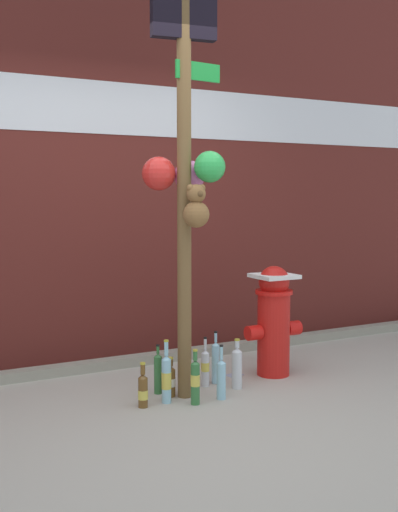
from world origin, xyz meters
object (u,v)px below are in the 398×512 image
at_px(memorial_post, 185,159).
at_px(bottle_2, 216,362).
at_px(fire_hydrant, 274,318).
at_px(bottle_5, 195,381).
at_px(bottle_0, 221,378).
at_px(bottle_7, 205,367).
at_px(bottle_6, 166,378).
at_px(bottle_4, 237,367).
at_px(bottle_3, 171,380).
at_px(bottle_1, 143,390).
at_px(bottle_8, 158,373).

bearing_deg(memorial_post, bottle_2, 27.01).
relative_size(fire_hydrant, bottle_5, 2.28).
bearing_deg(fire_hydrant, bottle_0, -153.75).
relative_size(memorial_post, bottle_5, 7.42).
bearing_deg(bottle_2, bottle_5, -135.36).
bearing_deg(bottle_7, fire_hydrant, 1.31).
height_order(bottle_0, bottle_6, bottle_6).
relative_size(bottle_2, bottle_7, 1.07).
height_order(bottle_4, bottle_5, bottle_5).
height_order(bottle_3, bottle_4, bottle_4).
relative_size(fire_hydrant, bottle_7, 2.33).
bearing_deg(memorial_post, bottle_1, -168.55).
bearing_deg(bottle_5, bottle_3, 107.67).
xyz_separation_m(memorial_post, bottle_3, (-0.09, 0.04, -1.52)).
xyz_separation_m(fire_hydrant, bottle_5, (-0.86, -0.34, -0.28)).
bearing_deg(bottle_1, bottle_2, 19.41).
height_order(fire_hydrant, bottle_4, fire_hydrant).
bearing_deg(bottle_8, memorial_post, -46.38).
distance_m(bottle_4, bottle_8, 0.57).
height_order(bottle_4, bottle_7, bottle_7).
xyz_separation_m(bottle_0, bottle_6, (-0.36, 0.11, 0.02)).
height_order(bottle_6, bottle_7, bottle_6).
bearing_deg(bottle_4, bottle_8, 163.74).
xyz_separation_m(bottle_3, bottle_4, (0.50, -0.06, 0.04)).
bearing_deg(bottle_8, bottle_4, -16.26).
relative_size(bottle_1, bottle_4, 0.83).
bearing_deg(bottle_3, fire_hydrant, 6.75).
xyz_separation_m(bottle_3, bottle_5, (0.07, -0.23, 0.05)).
bearing_deg(bottle_6, bottle_3, 51.90).
height_order(bottle_7, bottle_8, bottle_7).
relative_size(memorial_post, bottle_6, 6.45).
relative_size(bottle_0, bottle_8, 1.08).
distance_m(bottle_6, bottle_8, 0.21).
xyz_separation_m(memorial_post, bottle_6, (-0.18, -0.06, -1.47)).
relative_size(bottle_4, bottle_5, 0.97).
xyz_separation_m(bottle_4, bottle_5, (-0.43, -0.17, 0.00)).
xyz_separation_m(bottle_1, bottle_3, (0.26, 0.12, -0.00)).
bearing_deg(bottle_4, fire_hydrant, 21.07).
distance_m(bottle_4, bottle_6, 0.59).
bearing_deg(fire_hydrant, bottle_1, -169.24).
xyz_separation_m(memorial_post, bottle_4, (0.41, -0.01, -1.48)).
relative_size(bottle_0, bottle_6, 0.88).
bearing_deg(bottle_6, bottle_4, 4.88).
relative_size(bottle_3, bottle_7, 0.76).
bearing_deg(bottle_5, bottle_0, 3.86).
bearing_deg(bottle_4, bottle_2, 111.89).
bearing_deg(bottle_7, bottle_5, -128.06).
relative_size(bottle_5, bottle_6, 0.87).
distance_m(fire_hydrant, bottle_0, 0.79).
distance_m(bottle_3, bottle_5, 0.24).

